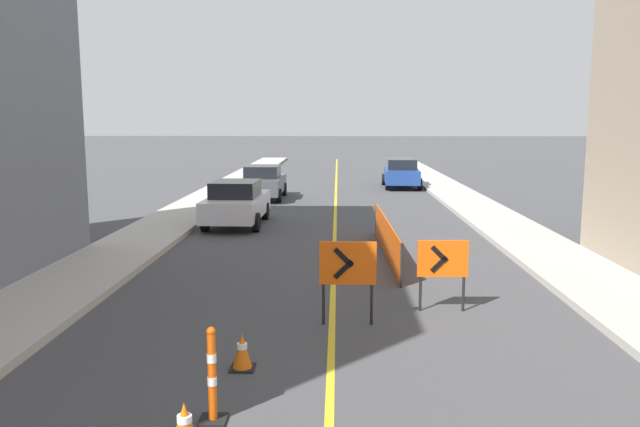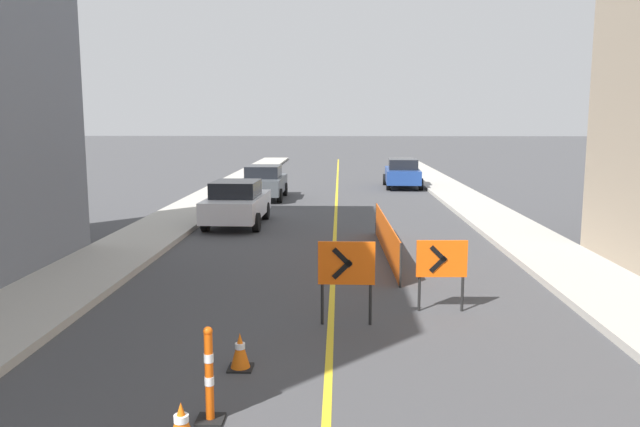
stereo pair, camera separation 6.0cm
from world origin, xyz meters
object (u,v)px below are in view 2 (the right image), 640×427
(parked_car_curb_mid, at_px, (264,182))
(parked_car_curb_far, at_px, (402,173))
(traffic_cone_fifth, at_px, (240,351))
(arrow_barricade_secondary, at_px, (442,262))
(parked_car_curb_near, at_px, (237,203))
(arrow_barricade_primary, at_px, (346,267))
(traffic_cone_fourth, at_px, (181,425))
(delineator_post_rear, at_px, (209,381))

(parked_car_curb_mid, height_order, parked_car_curb_far, same)
(traffic_cone_fifth, relative_size, parked_car_curb_mid, 0.13)
(arrow_barricade_secondary, bearing_deg, traffic_cone_fifth, -141.04)
(parked_car_curb_near, xyz_separation_m, parked_car_curb_mid, (0.06, 7.39, 0.00))
(arrow_barricade_primary, bearing_deg, parked_car_curb_far, 82.84)
(traffic_cone_fourth, distance_m, parked_car_curb_mid, 22.56)
(delineator_post_rear, distance_m, parked_car_curb_far, 27.55)
(arrow_barricade_primary, height_order, parked_car_curb_far, parked_car_curb_far)
(traffic_cone_fifth, bearing_deg, arrow_barricade_primary, 52.75)
(arrow_barricade_primary, distance_m, parked_car_curb_mid, 18.49)
(traffic_cone_fifth, relative_size, arrow_barricade_primary, 0.36)
(arrow_barricade_secondary, height_order, parked_car_curb_mid, parked_car_curb_mid)
(parked_car_curb_near, distance_m, parked_car_curb_mid, 7.39)
(parked_car_curb_near, bearing_deg, traffic_cone_fourth, -81.38)
(delineator_post_rear, distance_m, arrow_barricade_primary, 4.16)
(traffic_cone_fourth, height_order, delineator_post_rear, delineator_post_rear)
(parked_car_curb_near, distance_m, parked_car_curb_far, 14.46)
(traffic_cone_fifth, bearing_deg, delineator_post_rear, -93.96)
(parked_car_curb_near, height_order, parked_car_curb_far, same)
(delineator_post_rear, bearing_deg, arrow_barricade_primary, 65.41)
(traffic_cone_fifth, height_order, arrow_barricade_primary, arrow_barricade_primary)
(delineator_post_rear, relative_size, arrow_barricade_primary, 0.79)
(delineator_post_rear, height_order, parked_car_curb_mid, parked_car_curb_mid)
(parked_car_curb_far, bearing_deg, parked_car_curb_mid, -140.47)
(parked_car_curb_far, bearing_deg, traffic_cone_fifth, -98.12)
(parked_car_curb_far, bearing_deg, delineator_post_rear, -97.70)
(parked_car_curb_near, bearing_deg, parked_car_curb_far, 62.41)
(traffic_cone_fourth, relative_size, parked_car_curb_near, 0.12)
(traffic_cone_fifth, height_order, parked_car_curb_mid, parked_car_curb_mid)
(arrow_barricade_secondary, xyz_separation_m, parked_car_curb_far, (1.46, 22.47, -0.18))
(parked_car_curb_near, bearing_deg, delineator_post_rear, -80.32)
(arrow_barricade_primary, bearing_deg, parked_car_curb_mid, 102.42)
(traffic_cone_fifth, distance_m, parked_car_curb_far, 25.92)
(arrow_barricade_primary, bearing_deg, delineator_post_rear, -113.67)
(arrow_barricade_primary, relative_size, parked_car_curb_near, 0.35)
(arrow_barricade_secondary, relative_size, parked_car_curb_far, 0.32)
(arrow_barricade_secondary, bearing_deg, parked_car_curb_mid, 105.97)
(delineator_post_rear, relative_size, parked_car_curb_near, 0.28)
(traffic_cone_fifth, relative_size, parked_car_curb_near, 0.13)
(traffic_cone_fifth, xyz_separation_m, parked_car_curb_near, (-2.15, 12.83, 0.52))
(traffic_cone_fifth, xyz_separation_m, parked_car_curb_mid, (-2.09, 20.22, 0.52))
(traffic_cone_fourth, xyz_separation_m, delineator_post_rear, (0.20, 0.62, 0.26))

